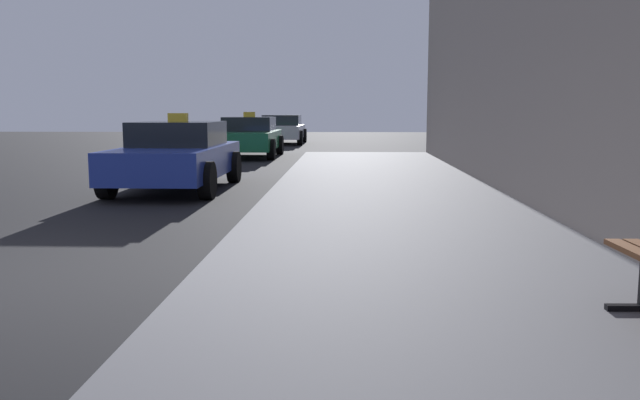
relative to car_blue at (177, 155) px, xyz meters
name	(u,v)px	position (x,y,z in m)	size (l,w,h in m)	color
sidewalk	(434,285)	(3.89, -7.01, -0.57)	(4.00, 32.00, 0.15)	#5B5B60
car_blue	(177,155)	(0.00, 0.00, 0.00)	(1.92, 4.16, 1.43)	#233899
car_green	(249,137)	(0.07, 8.74, 0.00)	(1.94, 4.00, 1.43)	#196638
car_silver	(282,129)	(0.31, 17.13, 0.00)	(2.03, 4.21, 1.27)	#B7B7BF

